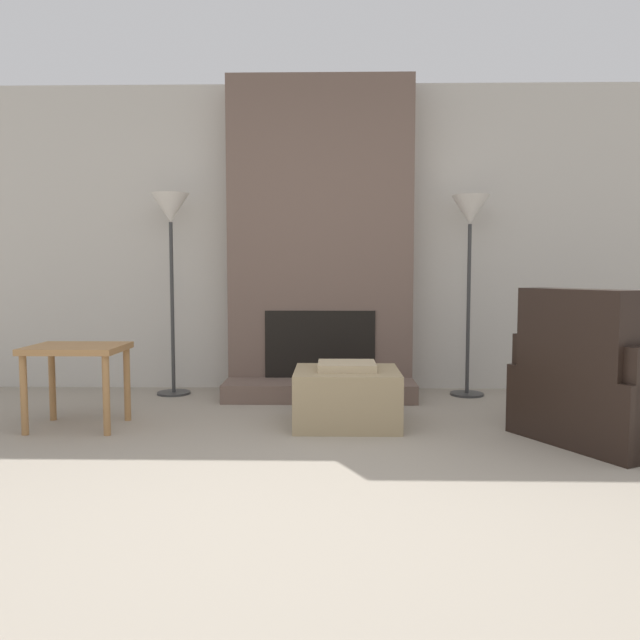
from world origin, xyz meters
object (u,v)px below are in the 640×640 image
object	(u,v)px
side_table	(77,359)
floor_lamp_left	(171,224)
armchair	(603,392)
floor_lamp_right	(470,226)
ottoman	(347,396)

from	to	relation	value
side_table	floor_lamp_left	size ratio (longest dim) A/B	0.36
armchair	floor_lamp_left	xyz separation A→B (m)	(-2.94, 1.38, 1.11)
armchair	floor_lamp_left	distance (m)	3.43
floor_lamp_left	floor_lamp_right	distance (m)	2.43
floor_lamp_left	floor_lamp_right	xyz separation A→B (m)	(2.43, -0.00, -0.02)
ottoman	floor_lamp_right	distance (m)	1.87
ottoman	floor_lamp_left	world-z (taller)	floor_lamp_left
side_table	floor_lamp_left	xyz separation A→B (m)	(0.34, 1.12, 0.95)
floor_lamp_left	floor_lamp_right	world-z (taller)	floor_lamp_left
side_table	floor_lamp_left	distance (m)	1.51
armchair	floor_lamp_right	bearing A→B (deg)	-8.32
floor_lamp_right	side_table	bearing A→B (deg)	-158.01
floor_lamp_left	side_table	bearing A→B (deg)	-106.86
side_table	floor_lamp_left	world-z (taller)	floor_lamp_left
armchair	floor_lamp_right	distance (m)	1.83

